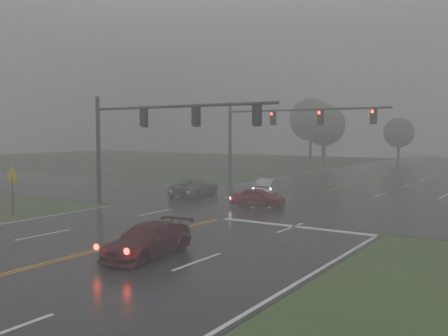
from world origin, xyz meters
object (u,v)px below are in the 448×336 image
Objects in this scene: signal_gantry_near at (145,128)px; sedan_red at (258,207)px; sedan_silver at (268,194)px; signal_gantry_far at (275,126)px; car_grey at (195,197)px; sedan_maroon at (148,257)px.

sedan_red is at bearing 40.17° from signal_gantry_near.
sedan_silver is 0.25× the size of signal_gantry_far.
car_grey is at bearing 99.86° from signal_gantry_near.
car_grey is 11.44m from signal_gantry_far.
signal_gantry_far is (-2.22, 5.49, 5.50)m from sedan_silver.
sedan_maroon is 0.32× the size of signal_gantry_near.
signal_gantry_far reaches higher than sedan_silver.
sedan_silver is 0.27× the size of signal_gantry_near.
signal_gantry_far reaches higher than car_grey.
sedan_maroon is 1.18× the size of sedan_silver.
signal_gantry_near is 16.63m from signal_gantry_far.
sedan_maroon is 13.46m from signal_gantry_near.
signal_gantry_far reaches higher than signal_gantry_near.
car_grey reaches higher than sedan_maroon.
sedan_silver is at bearing -140.44° from car_grey.
sedan_red is 8.86m from signal_gantry_near.
car_grey is at bearing 34.66° from sedan_silver.
sedan_red is 7.03m from sedan_silver.
car_grey is 8.55m from signal_gantry_near.
sedan_maroon is 0.29× the size of signal_gantry_far.
signal_gantry_far is at bearing -108.42° from car_grey.
signal_gantry_near reaches higher than sedan_maroon.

